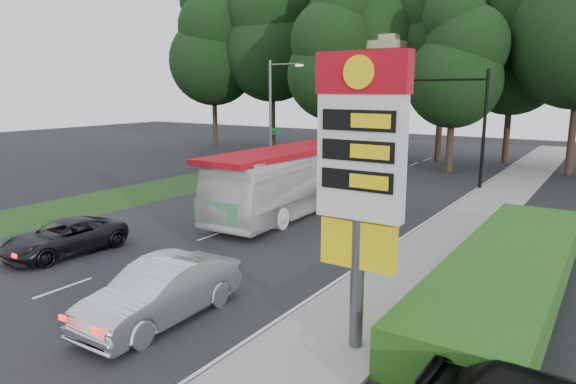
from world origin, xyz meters
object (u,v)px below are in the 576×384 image
Objects in this scene: monument at (383,101)px; sedan_silver at (161,292)px; gas_station_pylon at (360,164)px; suv_charcoal at (65,237)px; streetlight_signs at (273,112)px; transit_bus at (291,180)px; traffic_signal_mast at (463,112)px.

monument reaches higher than sedan_silver.
gas_station_pylon is 1.51× the size of suv_charcoal.
gas_station_pylon is 25.74m from streetlight_signs.
monument is at bearing 94.58° from transit_bus.
traffic_signal_mast is at bearing 70.21° from suv_charcoal.
streetlight_signs is 1.76× the size of suv_charcoal.
suv_charcoal is (-1.04, -27.37, -4.47)m from monument.
monument reaches higher than transit_bus.
monument is (-7.68, 6.00, 0.43)m from traffic_signal_mast.
monument reaches higher than streetlight_signs.
traffic_signal_mast is 12.83m from streetlight_signs.
sedan_silver is at bearing -164.89° from gas_station_pylon.
monument is 17.77m from transit_bus.
traffic_signal_mast is 1.48× the size of sedan_silver.
streetlight_signs is (-12.67, -1.99, -0.23)m from traffic_signal_mast.
gas_station_pylon is 1.41× the size of sedan_silver.
transit_bus reaches higher than suv_charcoal.
transit_bus is (-5.18, -11.24, -3.06)m from traffic_signal_mast.
streetlight_signs is at bearing 128.96° from gas_station_pylon.
traffic_signal_mast reaches higher than suv_charcoal.
suv_charcoal is (-12.24, 0.64, -3.82)m from gas_station_pylon.
gas_station_pylon is at bearing -80.91° from traffic_signal_mast.
transit_bus is 2.55× the size of suv_charcoal.
traffic_signal_mast is 0.90× the size of streetlight_signs.
transit_bus is at bearing -51.02° from streetlight_signs.
transit_bus is 10.77m from suv_charcoal.
gas_station_pylon is at bearing -54.71° from transit_bus.
traffic_signal_mast is 9.76m from monument.
streetlight_signs is 24.39m from sedan_silver.
transit_bus is at bearing 73.14° from suv_charcoal.
sedan_silver is 1.07× the size of suv_charcoal.
gas_station_pylon is 6.35m from sedan_silver.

